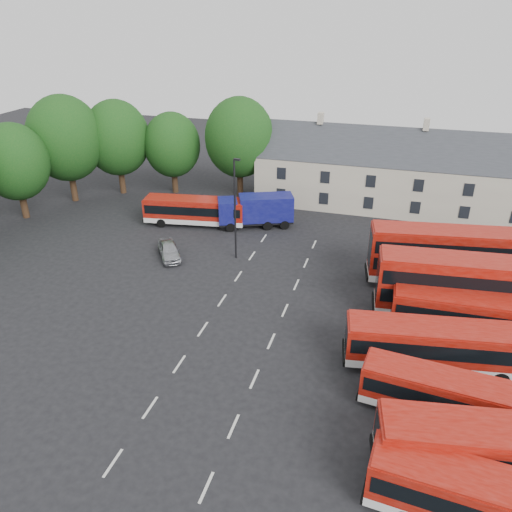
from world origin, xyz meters
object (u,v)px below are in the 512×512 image
object	(u,v)px
bus_row_a	(495,502)
box_truck	(257,210)
bus_dd_south	(465,286)
silver_car	(169,250)
lamppost	(235,207)

from	to	relation	value
bus_row_a	box_truck	xyz separation A→B (m)	(-18.99, 29.17, 0.08)
bus_dd_south	silver_car	xyz separation A→B (m)	(-24.40, 3.21, -2.09)
bus_row_a	silver_car	world-z (taller)	bus_row_a
bus_row_a	lamppost	bearing A→B (deg)	135.97
bus_dd_south	box_truck	world-z (taller)	bus_dd_south
box_truck	silver_car	size ratio (longest dim) A/B	1.85
bus_row_a	lamppost	size ratio (longest dim) A/B	1.16
bus_dd_south	silver_car	size ratio (longest dim) A/B	2.89
bus_row_a	bus_dd_south	world-z (taller)	bus_dd_south
bus_row_a	bus_dd_south	xyz separation A→B (m)	(-0.13, 16.89, 1.04)
box_truck	silver_car	distance (m)	10.69
bus_row_a	bus_dd_south	size ratio (longest dim) A/B	0.86
bus_dd_south	lamppost	xyz separation A→B (m)	(-18.62, 4.90, 2.08)
bus_dd_south	lamppost	distance (m)	19.36
silver_car	box_truck	bearing A→B (deg)	23.89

